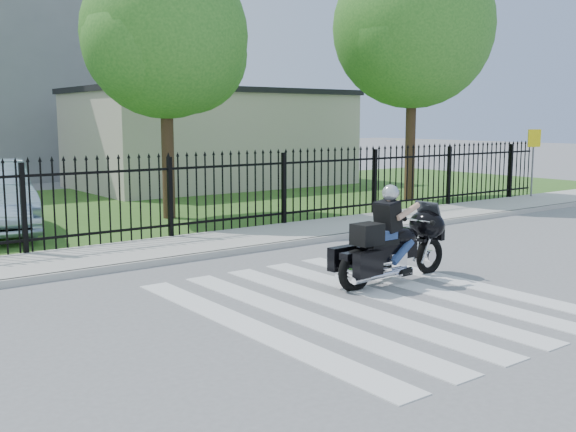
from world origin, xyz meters
TOP-DOWN VIEW (x-y plane):
  - ground at (0.00, 0.00)m, footprint 120.00×120.00m
  - crosswalk at (0.00, 0.00)m, footprint 5.00×5.50m
  - sidewalk at (0.00, 5.00)m, footprint 40.00×2.00m
  - curb at (0.00, 4.00)m, footprint 40.00×0.12m
  - grass_strip at (0.00, 12.00)m, footprint 40.00×12.00m
  - iron_fence at (0.00, 6.00)m, footprint 26.00×0.04m
  - tree_mid at (1.50, 9.00)m, footprint 4.20×4.20m
  - tree_right at (9.50, 8.00)m, footprint 5.00×5.00m
  - building_low at (7.00, 16.00)m, footprint 10.00×6.00m
  - building_low_roof at (7.00, 16.00)m, footprint 10.20×6.20m
  - motorcycle_rider at (1.13, 0.63)m, footprint 2.43×0.78m
  - traffic_sign at (12.72, 5.69)m, footprint 0.45×0.19m

SIDE VIEW (x-z plane):
  - ground at x=0.00m, z-range 0.00..0.00m
  - crosswalk at x=0.00m, z-range 0.00..0.01m
  - grass_strip at x=0.00m, z-range 0.00..0.02m
  - sidewalk at x=0.00m, z-range 0.00..0.12m
  - curb at x=0.00m, z-range 0.00..0.12m
  - motorcycle_rider at x=1.13m, z-range -0.15..1.46m
  - iron_fence at x=0.00m, z-range 0.00..1.80m
  - traffic_sign at x=12.72m, z-range 0.58..2.71m
  - building_low at x=7.00m, z-range 0.00..3.50m
  - building_low_roof at x=7.00m, z-range 3.50..3.70m
  - tree_mid at x=1.50m, z-range 1.28..8.06m
  - tree_right at x=9.50m, z-range 1.44..9.34m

